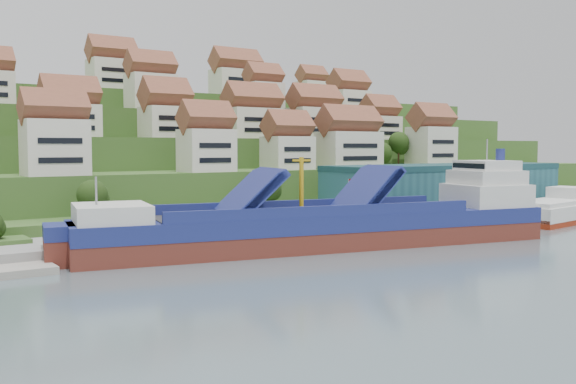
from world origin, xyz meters
TOP-DOWN VIEW (x-y plane):
  - ground at (0.00, 0.00)m, footprint 300.00×300.00m
  - quay at (20.00, 15.00)m, footprint 180.00×14.00m
  - hillside at (0.00, 103.55)m, footprint 260.00×128.00m
  - hillside_village at (1.09, 60.16)m, footprint 158.10×63.95m
  - hillside_trees at (1.89, 46.82)m, footprint 140.45×62.38m
  - warehouse at (52.00, 17.00)m, footprint 60.00×15.00m
  - flagpole at (18.11, 10.00)m, footprint 1.28×0.16m
  - cargo_ship at (7.24, -0.03)m, footprint 78.32×27.58m
  - second_ship at (67.23, -0.17)m, footprint 28.44×14.00m

SIDE VIEW (x-z plane):
  - ground at x=0.00m, z-range 0.00..0.00m
  - quay at x=20.00m, z-range 0.00..2.20m
  - second_ship at x=67.23m, z-range -1.57..6.34m
  - cargo_ship at x=7.24m, z-range -5.31..11.87m
  - flagpole at x=18.11m, z-range 2.88..10.88m
  - warehouse at x=52.00m, z-range 2.20..12.20m
  - hillside at x=0.00m, z-range -4.84..26.16m
  - hillside_trees at x=1.89m, z-range 1.54..33.71m
  - hillside_village at x=1.09m, z-range 9.53..38.70m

